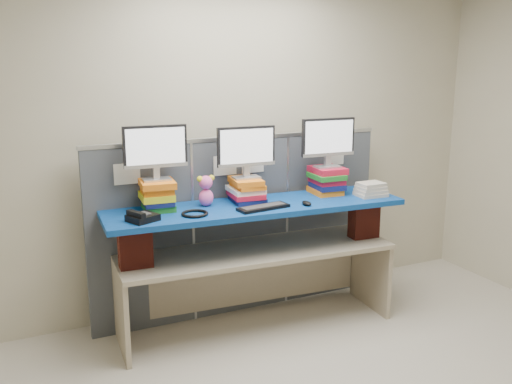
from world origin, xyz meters
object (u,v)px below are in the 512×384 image
desk (256,265)px  keyboard (263,207)px  monitor_right (328,140)px  monitor_left (155,149)px  blue_board (256,207)px  desk_phone (142,217)px  monitor_center (246,149)px

desk → keyboard: size_ratio=5.30×
desk → monitor_right: 1.19m
desk → monitor_left: size_ratio=4.73×
blue_board → monitor_left: (-0.74, 0.17, 0.48)m
desk_phone → blue_board: bearing=-18.5°
keyboard → desk_phone: desk_phone is taller
keyboard → desk_phone: 0.92m
monitor_right → desk: bearing=-170.2°
monitor_left → keyboard: monitor_left is taller
blue_board → monitor_left: monitor_left is taller
monitor_right → monitor_left: bearing=180.0°
monitor_center → blue_board: bearing=-73.4°
blue_board → monitor_center: (-0.03, 0.12, 0.44)m
monitor_center → keyboard: monitor_center is taller
blue_board → monitor_center: size_ratio=4.99×
monitor_center → desk_phone: bearing=-163.7°
keyboard → monitor_right: bearing=10.2°
desk → desk_phone: (-0.92, -0.08, 0.53)m
monitor_center → monitor_left: bearing=-180.0°
monitor_left → keyboard: size_ratio=1.12×
desk → monitor_right: monitor_right is taller
desk_phone → monitor_center: bearing=-10.8°
desk → keyboard: keyboard is taller
monitor_left → monitor_right: (1.44, -0.09, -0.00)m
desk → monitor_center: monitor_center is taller
monitor_right → keyboard: (-0.70, -0.22, -0.45)m
desk → blue_board: size_ratio=0.95×
monitor_right → desk_phone: monitor_right is taller
monitor_right → keyboard: 0.86m
monitor_left → monitor_center: 0.72m
monitor_left → desk_phone: bearing=-123.0°
blue_board → desk_phone: 0.93m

